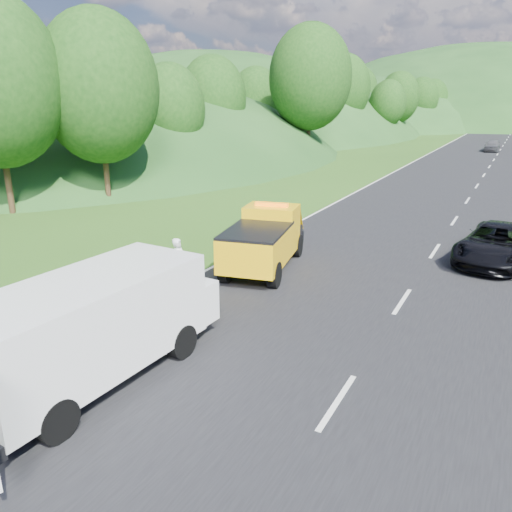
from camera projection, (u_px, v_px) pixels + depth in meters
The scene contains 12 objects.
ground at pixel (254, 333), 13.23m from camera, with size 320.00×320.00×0.00m, color #38661E.
road_surface at pixel (489, 167), 45.58m from camera, with size 14.00×200.00×0.02m, color black.
tree_line_left at pixel (334, 142), 72.27m from camera, with size 14.00×140.00×14.00m, color #2A5318, non-canonical shape.
tow_truck at pixel (265, 239), 17.99m from camera, with size 2.90×5.50×2.25m.
white_van at pixel (94, 324), 10.66m from camera, with size 3.67×6.81×2.38m.
woman at pixel (180, 287), 16.44m from camera, with size 0.60×0.44×1.65m, color silver.
child at pixel (210, 311), 14.59m from camera, with size 0.45×0.35×0.93m, color #D5CF71.
worker at pixel (34, 420), 9.64m from camera, with size 1.16×0.67×1.79m, color black.
suitcase at pixel (124, 298), 14.76m from camera, with size 0.36×0.20×0.59m, color #5F5B47.
passing_suv at pixel (495, 262), 18.95m from camera, with size 2.38×5.16×1.43m, color black.
dist_car_a at pixel (491, 152), 58.91m from camera, with size 1.62×4.04×1.38m, color #424246.
dist_car_c at pixel (512, 132), 93.64m from camera, with size 2.18×5.35×1.55m, color #AC565F.
Camera 1 is at (5.67, -10.58, 5.93)m, focal length 35.00 mm.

